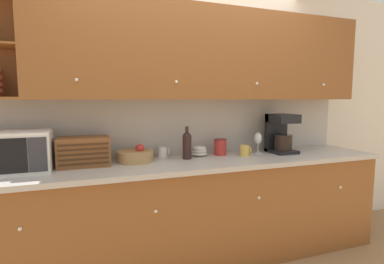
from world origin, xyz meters
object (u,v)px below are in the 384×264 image
microwave (12,152)px  fruit_basket (135,156)px  wine_bottle (187,144)px  mug_blue_second (245,150)px  coffee_maker (281,133)px  bowl_stack_on_counter (199,151)px  bread_box (84,152)px  mug (163,152)px  storage_canister (220,147)px  wine_glass (258,139)px

microwave → fruit_basket: bearing=4.3°
wine_bottle → mug_blue_second: wine_bottle is taller
fruit_basket → coffee_maker: size_ratio=0.80×
microwave → bowl_stack_on_counter: 1.52m
bread_box → coffee_maker: bearing=-0.7°
microwave → mug: 1.19m
bread_box → mug: bearing=10.8°
wine_bottle → bowl_stack_on_counter: wine_bottle is taller
storage_canister → mug_blue_second: (0.20, -0.12, -0.03)m
mug_blue_second → storage_canister: bearing=148.5°
storage_canister → wine_glass: (0.40, -0.03, 0.06)m
mug → wine_bottle: (0.18, -0.15, 0.08)m
storage_canister → bread_box: bearing=-177.5°
mug → coffee_maker: 1.18m
fruit_basket → coffee_maker: 1.44m
mug → mug_blue_second: 0.77m
mug → bowl_stack_on_counter: mug is taller
bread_box → mug: bread_box is taller
microwave → coffee_maker: size_ratio=1.39×
bread_box → microwave: bearing=-174.7°
microwave → mug: microwave is taller
microwave → bowl_stack_on_counter: (1.51, 0.12, -0.11)m
mug → bowl_stack_on_counter: (0.33, -0.05, -0.00)m
bread_box → wine_glass: bread_box is taller
mug → wine_glass: 0.95m
fruit_basket → storage_canister: bearing=2.2°
bread_box → coffee_maker: (1.85, -0.02, 0.08)m
storage_canister → mug_blue_second: storage_canister is taller
microwave → bread_box: size_ratio=1.34×
mug_blue_second → wine_glass: bearing=24.5°
mug → wine_glass: wine_glass is taller
wine_bottle → mug: bearing=140.0°
bowl_stack_on_counter → storage_canister: 0.21m
microwave → wine_glass: bearing=1.9°
wine_bottle → bowl_stack_on_counter: size_ratio=1.89×
bread_box → mug_blue_second: 1.43m
fruit_basket → mug: 0.29m
bowl_stack_on_counter → coffee_maker: size_ratio=0.40×
wine_glass → mug: bearing=173.5°
wine_bottle → wine_glass: (0.76, 0.04, 0.01)m
bread_box → mug_blue_second: (1.42, -0.07, -0.07)m
mug → mug_blue_second: mug_blue_second is taller
fruit_basket → wine_glass: (1.21, 0.00, 0.09)m
bowl_stack_on_counter → mug_blue_second: mug_blue_second is taller
microwave → bread_box: 0.49m
storage_canister → mug_blue_second: size_ratio=1.50×
fruit_basket → storage_canister: 0.81m
storage_canister → coffee_maker: 0.64m
bread_box → coffee_maker: size_ratio=1.04×
wine_glass → mug_blue_second: bearing=-155.5°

